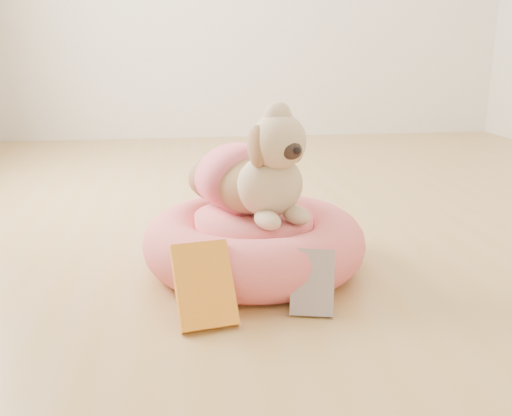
{
  "coord_description": "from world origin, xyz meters",
  "views": [
    {
      "loc": [
        -0.6,
        -2.33,
        0.72
      ],
      "look_at": [
        -0.37,
        -0.61,
        0.22
      ],
      "focal_mm": 40.0,
      "sensor_mm": 36.0,
      "label": 1
    }
  ],
  "objects": [
    {
      "name": "floor",
      "position": [
        0.0,
        0.0,
        0.0
      ],
      "size": [
        4.5,
        4.5,
        0.0
      ],
      "primitive_type": "plane",
      "color": "tan",
      "rests_on": "ground"
    },
    {
      "name": "pet_bed",
      "position": [
        -0.37,
        -0.56,
        0.09
      ],
      "size": [
        0.73,
        0.73,
        0.19
      ],
      "color": "#FF636D",
      "rests_on": "floor"
    },
    {
      "name": "dog",
      "position": [
        -0.37,
        -0.55,
        0.38
      ],
      "size": [
        0.53,
        0.62,
        0.38
      ],
      "primitive_type": null,
      "rotation": [
        0.0,
        0.0,
        0.41
      ],
      "color": "brown",
      "rests_on": "pet_bed"
    },
    {
      "name": "book_yellow",
      "position": [
        -0.55,
        -0.92,
        0.1
      ],
      "size": [
        0.18,
        0.19,
        0.21
      ],
      "primitive_type": "cube",
      "rotation": [
        -0.62,
        0.0,
        0.18
      ],
      "color": "yellow",
      "rests_on": "floor"
    },
    {
      "name": "book_white",
      "position": [
        -0.25,
        -0.9,
        0.09
      ],
      "size": [
        0.14,
        0.12,
        0.18
      ],
      "primitive_type": "cube",
      "rotation": [
        -0.43,
        0.0,
        -0.25
      ],
      "color": "white",
      "rests_on": "floor"
    }
  ]
}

